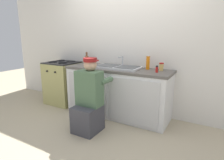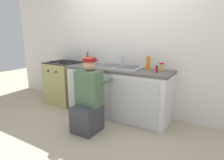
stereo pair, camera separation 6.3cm
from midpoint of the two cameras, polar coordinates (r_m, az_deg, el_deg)
name	(u,v)px [view 1 (the left image)]	position (r m, az deg, el deg)	size (l,w,h in m)	color
ground_plane	(109,120)	(3.28, -1.44, -12.22)	(12.00, 12.00, 0.00)	tan
back_wall	(127,45)	(3.53, 3.97, 10.66)	(6.00, 0.10, 2.50)	silver
counter_cabinet	(117,93)	(3.36, 1.07, -4.00)	(1.84, 0.62, 0.82)	white
countertop	(118,69)	(3.27, 1.18, 3.30)	(1.88, 0.62, 0.04)	#5B5651
sink_double_basin	(118,67)	(3.26, 1.20, 4.00)	(0.80, 0.44, 0.19)	silver
stove_range	(63,82)	(4.13, -15.08, -0.72)	(0.63, 0.62, 0.90)	tan
plumber_person	(89,101)	(2.83, -7.72, -6.50)	(0.42, 0.61, 1.10)	#3F3F47
vase_decorative	(87,59)	(3.82, -8.16, 6.33)	(0.10, 0.10, 0.23)	brown
condiment_jar	(161,67)	(3.10, 14.23, 3.94)	(0.07, 0.07, 0.13)	#DBB760
soap_bottle_orange	(148,63)	(3.17, 10.34, 5.22)	(0.06, 0.06, 0.25)	orange
spice_bottle_red	(157,69)	(2.94, 12.92, 3.24)	(0.04, 0.04, 0.10)	red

